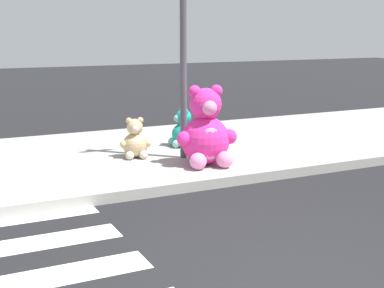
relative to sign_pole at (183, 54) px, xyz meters
The scene contains 7 objects.
ground_plane 4.87m from the sign_pole, 102.81° to the right, with size 60.00×60.00×0.00m, color black.
sidewalk 2.19m from the sign_pole, 141.29° to the left, with size 28.00×4.40×0.15m, color #9E9B93.
sign_pole is the anchor object (origin of this frame).
plush_pink_large 1.34m from the sign_pole, 79.29° to the right, with size 0.95×0.87×1.25m.
plush_tan 1.64m from the sign_pole, 153.15° to the left, with size 0.51×0.47×0.67m.
plush_brown 1.62m from the sign_pole, 28.15° to the left, with size 0.45×0.44×0.61m.
plush_teal 1.69m from the sign_pole, 66.17° to the left, with size 0.48×0.54×0.70m.
Camera 1 is at (-2.77, -3.65, 2.23)m, focal length 51.61 mm.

